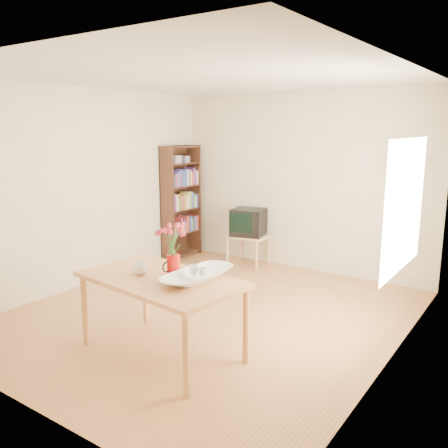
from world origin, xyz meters
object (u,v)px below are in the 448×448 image
Objects in this scene: pitcher at (174,267)px; television at (249,222)px; mug at (140,269)px; bowl at (197,254)px; table at (161,285)px.

pitcher is 0.39× the size of television.
pitcher is at bearing 166.40° from mug.
television is (-1.23, 2.87, -0.33)m from bowl.
television reaches higher than table.
television is (-0.91, 3.00, -0.01)m from table.
mug is (-0.30, -0.12, -0.04)m from pitcher.
television is at bearing 113.23° from bowl.
bowl is 0.94× the size of television.
mug is at bearing -147.85° from pitcher.
table is 0.26m from mug.
pitcher is 0.33m from mug.
pitcher is (0.08, 0.08, 0.17)m from table.
mug is 0.25× the size of television.
pitcher is 0.29m from bowl.
bowl is at bearing 27.30° from table.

